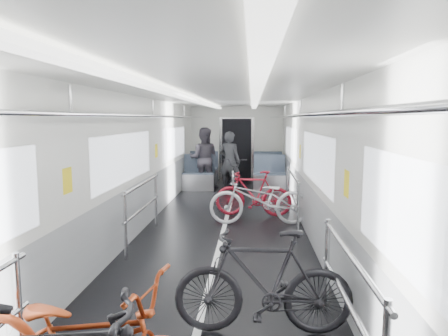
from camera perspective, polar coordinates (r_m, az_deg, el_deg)
The scene contains 7 objects.
car_shell at distance 7.94m, azimuth 0.37°, elevation 0.69°, with size 3.02×14.01×2.41m.
bike_right_near at distance 3.87m, azimuth 5.61°, elevation -15.92°, with size 0.47×1.67×1.00m, color black.
bike_right_mid at distance 7.62m, azimuth 5.10°, elevation -4.39°, with size 0.66×1.91×1.00m, color silver.
bike_right_far at distance 8.27m, azimuth 4.20°, elevation -3.65°, with size 0.45×1.58×0.95m, color maroon.
bike_aisle at distance 11.01m, azimuth 1.70°, elevation -0.91°, with size 0.64×1.83×0.96m, color black.
person_standing at distance 10.98m, azimuth 0.80°, elevation 0.92°, with size 0.61×0.40×1.67m, color black.
person_seated at distance 11.39m, azimuth -2.91°, elevation 1.37°, with size 0.86×0.67×1.76m, color #312D35.
Camera 1 is at (0.50, -6.10, 2.01)m, focal length 32.00 mm.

